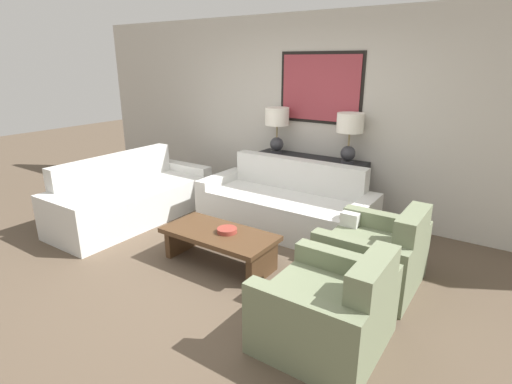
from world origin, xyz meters
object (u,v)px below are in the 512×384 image
object	(u,v)px
couch_by_back_wall	(286,207)
table_lamp_right	(350,130)
table_lamp_left	(277,123)
coffee_table	(219,240)
armchair_near_camera	(328,311)
armchair_near_back_wall	(375,257)
couch_by_side	(132,199)
decorative_bowl	(227,230)
console_table	(309,186)

from	to	relation	value
couch_by_back_wall	table_lamp_right	bearing A→B (deg)	49.94
table_lamp_left	table_lamp_right	size ratio (longest dim) A/B	1.00
coffee_table	armchair_near_camera	size ratio (longest dim) A/B	1.34
table_lamp_right	armchair_near_back_wall	size ratio (longest dim) A/B	0.70
table_lamp_left	couch_by_back_wall	distance (m)	1.25
couch_by_side	armchair_near_back_wall	xyz separation A→B (m)	(3.23, 0.20, -0.01)
couch_by_back_wall	armchair_near_camera	distance (m)	2.20
coffee_table	armchair_near_back_wall	size ratio (longest dim) A/B	1.34
table_lamp_right	decorative_bowl	world-z (taller)	table_lamp_right
couch_by_back_wall	armchair_near_back_wall	xyz separation A→B (m)	(1.37, -0.68, -0.01)
table_lamp_right	coffee_table	xyz separation A→B (m)	(-0.63, -1.83, -0.96)
table_lamp_left	couch_by_back_wall	world-z (taller)	table_lamp_left
console_table	coffee_table	xyz separation A→B (m)	(-0.10, -1.83, -0.13)
couch_by_back_wall	decorative_bowl	size ratio (longest dim) A/B	10.56
couch_by_back_wall	couch_by_side	xyz separation A→B (m)	(-1.87, -0.88, 0.00)
coffee_table	decorative_bowl	world-z (taller)	decorative_bowl
couch_by_back_wall	coffee_table	xyz separation A→B (m)	(-0.10, -1.20, -0.02)
couch_by_side	table_lamp_left	bearing A→B (deg)	48.39
console_table	decorative_bowl	distance (m)	1.79
table_lamp_right	couch_by_back_wall	bearing A→B (deg)	-130.06
table_lamp_right	coffee_table	distance (m)	2.15
console_table	coffee_table	size ratio (longest dim) A/B	1.28
console_table	coffee_table	distance (m)	1.83
table_lamp_left	coffee_table	xyz separation A→B (m)	(0.43, -1.83, -0.96)
table_lamp_left	armchair_near_camera	xyz separation A→B (m)	(1.89, -2.35, -0.95)
console_table	decorative_bowl	size ratio (longest dim) A/B	7.46
coffee_table	armchair_near_camera	world-z (taller)	armchair_near_camera
couch_by_side	armchair_near_back_wall	bearing A→B (deg)	3.60
armchair_near_camera	armchair_near_back_wall	bearing A→B (deg)	90.00
console_table	table_lamp_right	distance (m)	0.98
coffee_table	decorative_bowl	distance (m)	0.14
couch_by_side	decorative_bowl	distance (m)	1.87
armchair_near_camera	decorative_bowl	bearing A→B (deg)	158.07
table_lamp_right	armchair_near_camera	bearing A→B (deg)	-70.36
table_lamp_right	couch_by_side	xyz separation A→B (m)	(-2.39, -1.51, -0.94)
console_table	couch_by_back_wall	distance (m)	0.64
table_lamp_left	decorative_bowl	bearing A→B (deg)	-74.22
decorative_bowl	armchair_near_back_wall	xyz separation A→B (m)	(1.39, 0.49, -0.10)
table_lamp_left	armchair_near_camera	bearing A→B (deg)	-51.12
armchair_near_back_wall	armchair_near_camera	distance (m)	1.05
couch_by_back_wall	coffee_table	size ratio (longest dim) A/B	1.82
couch_by_side	decorative_bowl	size ratio (longest dim) A/B	10.56
console_table	table_lamp_right	xyz separation A→B (m)	(0.53, 0.00, 0.82)
couch_by_back_wall	coffee_table	world-z (taller)	couch_by_back_wall
armchair_near_back_wall	couch_by_side	bearing A→B (deg)	-176.40
armchair_near_camera	couch_by_back_wall	bearing A→B (deg)	128.44
couch_by_side	coffee_table	distance (m)	1.80
couch_by_back_wall	armchair_near_back_wall	world-z (taller)	couch_by_back_wall
armchair_near_camera	couch_by_side	bearing A→B (deg)	165.41
coffee_table	console_table	bearing A→B (deg)	86.92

